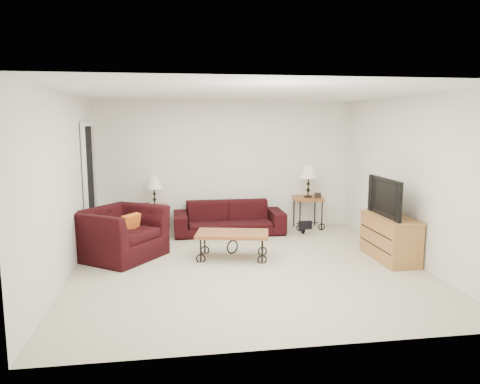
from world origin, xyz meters
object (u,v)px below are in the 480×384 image
tv_stand (390,238)px  armchair (121,233)px  side_table_left (155,220)px  lamp_left (154,191)px  backpack (303,221)px  coffee_table (232,245)px  sofa (229,218)px  side_table_right (308,213)px  television (391,197)px  lamp_right (308,181)px

tv_stand → armchair: bearing=170.2°
side_table_left → tv_stand: bearing=-31.1°
lamp_left → backpack: lamp_left is taller
side_table_left → backpack: 2.81m
coffee_table → backpack: 2.05m
sofa → tv_stand: tv_stand is taller
side_table_right → armchair: armchair is taller
sofa → lamp_left: size_ratio=3.81×
side_table_right → side_table_left: bearing=180.0°
television → side_table_left: bearing=-121.3°
side_table_right → television: size_ratio=0.62×
television → backpack: size_ratio=2.10×
side_table_left → coffee_table: size_ratio=0.49×
lamp_right → side_table_left: bearing=180.0°
side_table_left → coffee_table: bearing=-55.3°
lamp_right → tv_stand: (0.64, -2.19, -0.61)m
armchair → television: bearing=-62.9°
armchair → coffee_table: bearing=-63.0°
lamp_right → sofa: bearing=-173.6°
sofa → coffee_table: sofa is taller
side_table_right → backpack: size_ratio=1.31×
tv_stand → backpack: tv_stand is taller
side_table_right → lamp_left: (-2.99, 0.00, 0.50)m
coffee_table → backpack: size_ratio=2.28×
lamp_left → coffee_table: size_ratio=0.49×
side_table_left → armchair: (-0.48, -1.48, 0.12)m
coffee_table → armchair: bearing=170.1°
backpack → lamp_left: bearing=168.1°
coffee_table → armchair: (-1.71, 0.30, 0.18)m
coffee_table → television: bearing=-9.7°
armchair → side_table_left: bearing=19.1°
coffee_table → sofa: bearing=84.6°
sofa → coffee_table: (-0.15, -1.60, -0.10)m
lamp_left → coffee_table: bearing=-55.3°
tv_stand → coffee_table: bearing=170.3°
sofa → armchair: (-1.86, -1.30, 0.09)m
side_table_right → television: (0.62, -2.19, 0.66)m
armchair → backpack: 3.42m
sofa → side_table_left: (-1.39, 0.18, -0.03)m
side_table_right → tv_stand: 2.28m
lamp_left → sofa: bearing=-7.4°
lamp_left → television: size_ratio=0.53×
sofa → lamp_right: 1.74m
tv_stand → backpack: size_ratio=2.35×
side_table_right → lamp_left: 3.03m
lamp_right → tv_stand: lamp_right is taller
lamp_left → lamp_right: bearing=0.0°
armchair → television: television is taller
side_table_right → armchair: 3.77m
side_table_right → lamp_left: size_ratio=1.16×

